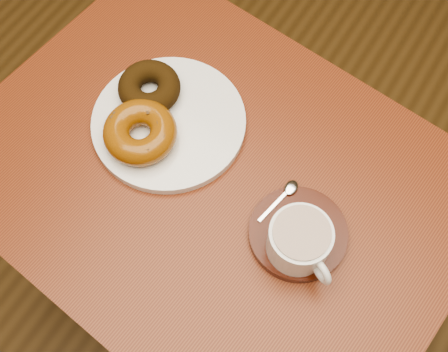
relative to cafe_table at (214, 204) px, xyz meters
The scene contains 7 objects.
cafe_table is the anchor object (origin of this frame).
donut_plate 0.17m from the cafe_table, 160.25° to the left, with size 0.25×0.25×0.02m, color white.
donut_cinnamon 0.23m from the cafe_table, 158.26° to the left, with size 0.10×0.10×0.04m, color black.
donut_caramel 0.20m from the cafe_table, behind, with size 0.15×0.15×0.04m.
saucer 0.20m from the cafe_table, ahead, with size 0.15×0.15×0.02m, color #381107.
coffee_cup 0.24m from the cafe_table, 13.18° to the right, with size 0.11×0.09×0.06m.
teaspoon 0.18m from the cafe_table, 14.64° to the left, with size 0.03×0.09×0.01m.
Camera 1 is at (-0.06, -0.15, 1.53)m, focal length 45.00 mm.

